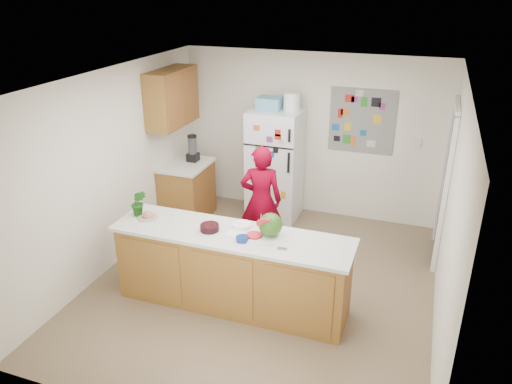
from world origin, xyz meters
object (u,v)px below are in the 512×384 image
(person, at_px, (261,200))
(refrigerator, at_px, (275,165))
(watermelon, at_px, (270,225))
(cherry_bowl, at_px, (210,228))

(person, bearing_deg, refrigerator, -97.02)
(refrigerator, xyz_separation_m, watermelon, (0.67, -2.31, 0.21))
(watermelon, height_order, cherry_bowl, watermelon)
(cherry_bowl, bearing_deg, watermelon, 7.81)
(refrigerator, bearing_deg, cherry_bowl, -89.93)
(refrigerator, relative_size, watermelon, 6.63)
(watermelon, bearing_deg, cherry_bowl, -172.19)
(person, xyz_separation_m, cherry_bowl, (-0.16, -1.29, 0.20))
(refrigerator, distance_m, watermelon, 2.41)
(refrigerator, xyz_separation_m, person, (0.16, -1.12, -0.09))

